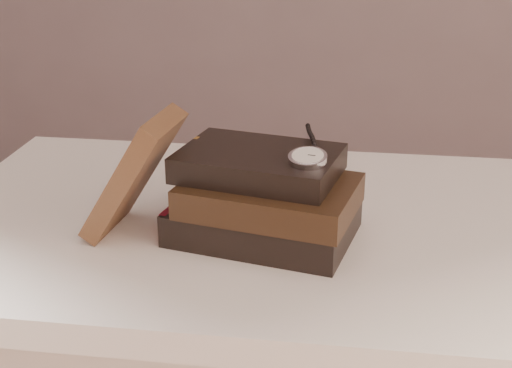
# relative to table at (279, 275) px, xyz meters

# --- Properties ---
(table) EXTENTS (1.00, 0.60, 0.75)m
(table) POSITION_rel_table_xyz_m (0.00, 0.00, 0.00)
(table) COLOR white
(table) RESTS_ON ground
(book_stack) EXTENTS (0.26, 0.21, 0.12)m
(book_stack) POSITION_rel_table_xyz_m (-0.01, -0.06, 0.15)
(book_stack) COLOR black
(book_stack) RESTS_ON table
(journal) EXTENTS (0.13, 0.13, 0.17)m
(journal) POSITION_rel_table_xyz_m (-0.19, -0.07, 0.18)
(journal) COLOR #462B1B
(journal) RESTS_ON table
(pocket_watch) EXTENTS (0.06, 0.15, 0.02)m
(pocket_watch) POSITION_rel_table_xyz_m (0.04, -0.08, 0.22)
(pocket_watch) COLOR silver
(pocket_watch) RESTS_ON book_stack
(eyeglasses) EXTENTS (0.12, 0.13, 0.05)m
(eyeglasses) POSITION_rel_table_xyz_m (-0.08, 0.04, 0.16)
(eyeglasses) COLOR silver
(eyeglasses) RESTS_ON book_stack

